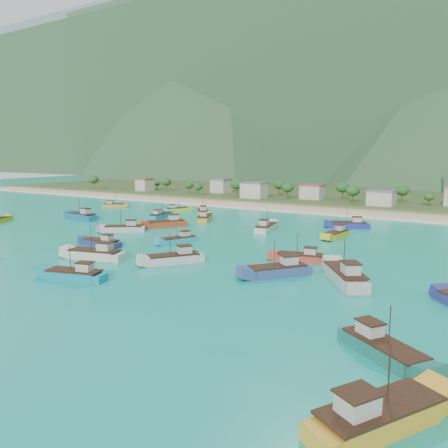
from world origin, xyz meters
The scene contains 28 objects.
ground centered at (0.00, 0.00, 0.00)m, with size 600.00×600.00×0.00m, color #0D9787.
beach centered at (0.00, 79.00, 0.00)m, with size 400.00×18.00×1.20m, color beige.
land centered at (0.00, 140.00, 0.00)m, with size 400.00×110.00×2.40m, color #385123.
surf_line centered at (0.00, 69.50, 0.00)m, with size 400.00×2.50×0.08m, color white.
mountains centered at (-18.31, 403.81, 106.83)m, with size 1520.00×440.00×260.00m.
village centered at (16.25, 101.83, 4.62)m, with size 225.24×24.34×6.64m.
vegetation centered at (-4.17, 102.70, 5.03)m, with size 277.46×25.50×8.35m.
boat_1 centered at (22.81, 47.19, 0.74)m, with size 10.94×7.07×6.25m.
boat_3 centered at (-26.38, 8.36, 0.75)m, with size 10.42×8.81×6.27m.
boat_4 centered at (6.38, -11.11, 0.77)m, with size 8.89×10.64×6.38m.
boat_5 centered at (5.11, 29.92, 0.82)m, with size 5.43×11.69×6.65m.
boat_7 centered at (-22.16, 20.97, 0.84)m, with size 9.24×11.43×6.79m.
boat_9 centered at (-35.30, 33.54, 0.65)m, with size 4.55×10.10×5.76m.
boat_10 centered at (48.95, -30.62, 0.73)m, with size 10.38×8.47×6.18m.
boat_11 centered at (-27.90, 47.22, 0.80)m, with size 9.56×10.69×6.57m.
boat_13 centered at (-4.93, 4.67, 0.58)m, with size 5.84×9.38×5.34m.
boat_16 centered at (51.39, -43.09, 0.87)m, with size 8.93×11.93×6.96m.
boat_19 centered at (37.83, -6.48, 0.99)m, with size 10.41×12.71×7.58m.
boat_21 centered at (-0.33, -28.83, 0.72)m, with size 10.78×5.84×6.11m.
boat_22 centered at (-19.46, 36.22, 0.77)m, with size 7.63×11.14×6.40m.
boat_23 centered at (-17.34, -7.73, 0.64)m, with size 9.74×3.45×5.66m.
boat_25 centered at (-54.44, 17.81, 0.92)m, with size 12.50×4.82×7.20m.
boat_26 centered at (24.31, 30.92, 0.69)m, with size 4.05×10.37×5.97m.
boat_28 centered at (-8.85, -16.99, 0.84)m, with size 11.99×6.29×6.79m.
boat_29 centered at (-41.10, 49.64, 0.54)m, with size 6.68×8.81×5.15m.
boat_31 centered at (-70.16, 46.67, 0.55)m, with size 8.96×6.38×5.18m.
boat_32 centered at (26.93, -8.52, 0.81)m, with size 9.43×10.85×6.59m.
boat_33 centered at (26.30, 2.97, 0.65)m, with size 10.09×5.17×5.72m.
Camera 1 is at (57.65, -74.74, 20.50)m, focal length 35.00 mm.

